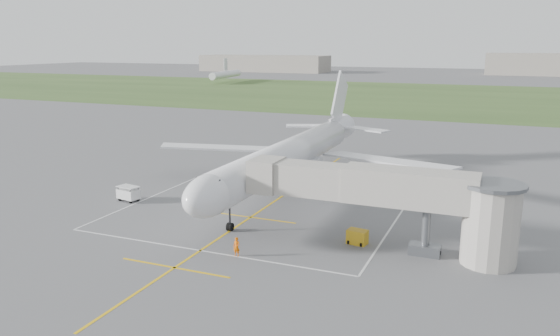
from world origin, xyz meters
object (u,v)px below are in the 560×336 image
at_px(airliner, 289,156).
at_px(jet_bridge, 400,198).
at_px(baggage_cart, 128,193).
at_px(ramp_worker_wing, 215,178).
at_px(ramp_worker_nose, 237,247).
at_px(gpu_unit, 357,237).

bearing_deg(airliner, jet_bridge, -42.19).
bearing_deg(baggage_cart, ramp_worker_wing, 72.03).
bearing_deg(ramp_worker_nose, gpu_unit, 40.69).
bearing_deg(ramp_worker_nose, baggage_cart, 154.74).
bearing_deg(baggage_cart, ramp_worker_nose, -17.28).
relative_size(airliner, baggage_cart, 17.40).
bearing_deg(ramp_worker_nose, jet_bridge, 30.30).
bearing_deg(airliner, baggage_cart, -145.18).
height_order(baggage_cart, ramp_worker_wing, ramp_worker_wing).
relative_size(jet_bridge, ramp_worker_nose, 14.16).
height_order(ramp_worker_nose, ramp_worker_wing, ramp_worker_wing).
bearing_deg(gpu_unit, ramp_worker_wing, 157.06).
relative_size(ramp_worker_nose, ramp_worker_wing, 0.93).
bearing_deg(jet_bridge, ramp_worker_wing, 151.76).
xyz_separation_m(airliner, ramp_worker_wing, (-9.81, -0.54, -3.50)).
xyz_separation_m(jet_bridge, baggage_cart, (-31.06, 3.58, -3.87)).
height_order(airliner, jet_bridge, airliner).
distance_m(airliner, gpu_unit, 18.82).
xyz_separation_m(gpu_unit, ramp_worker_wing, (-21.88, 13.40, 0.25)).
height_order(gpu_unit, ramp_worker_wing, ramp_worker_wing).
relative_size(baggage_cart, ramp_worker_wing, 1.51).
bearing_deg(ramp_worker_wing, baggage_cart, 108.57).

